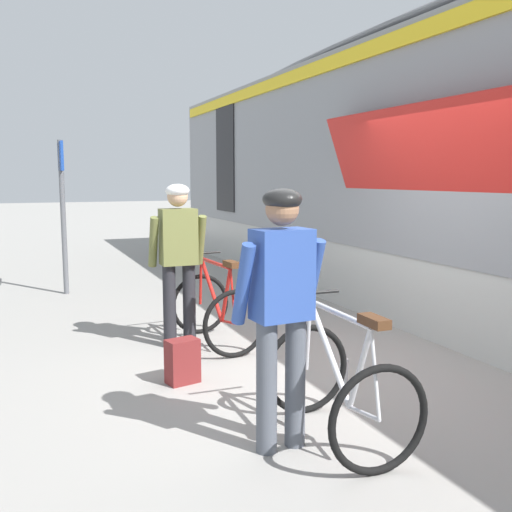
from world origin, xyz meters
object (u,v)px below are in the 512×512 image
cyclist_far_in_blue (281,296)px  bicycle_near_red (217,309)px  train_car (512,166)px  bicycle_far_silver (339,385)px  water_bottle_near_the_bikes (344,371)px  backpack_on_platform (183,361)px  platform_sign_post (62,191)px  cyclist_near_in_olive (178,250)px

cyclist_far_in_blue → bicycle_near_red: bearing=81.2°
train_car → bicycle_far_silver: bearing=-149.8°
bicycle_far_silver → water_bottle_near_the_bikes: 1.21m
backpack_on_platform → water_bottle_near_the_bikes: backpack_on_platform is taller
bicycle_near_red → bicycle_far_silver: size_ratio=1.02×
bicycle_far_silver → platform_sign_post: 6.41m
cyclist_near_in_olive → cyclist_far_in_blue: size_ratio=1.00×
train_car → water_bottle_near_the_bikes: size_ratio=83.09×
platform_sign_post → backpack_on_platform: bearing=-82.2°
cyclist_near_in_olive → backpack_on_platform: (-0.28, -1.14, -0.85)m
bicycle_near_red → train_car: bearing=-6.0°
backpack_on_platform → platform_sign_post: platform_sign_post is taller
bicycle_far_silver → train_car: bearing=30.2°
cyclist_near_in_olive → bicycle_near_red: (0.38, -0.13, -0.65)m
bicycle_near_red → platform_sign_post: bearing=109.8°
bicycle_near_red → backpack_on_platform: size_ratio=2.77×
cyclist_far_in_blue → backpack_on_platform: 1.73m
bicycle_near_red → backpack_on_platform: bearing=-123.4°
platform_sign_post → cyclist_near_in_olive: bearing=-75.2°
cyclist_near_in_olive → train_car: bearing=-7.3°
backpack_on_platform → platform_sign_post: size_ratio=0.17×
train_car → cyclist_near_in_olive: size_ratio=10.35×
bicycle_near_red → platform_sign_post: 4.02m
cyclist_near_in_olive → cyclist_far_in_blue: same height
cyclist_far_in_blue → backpack_on_platform: cyclist_far_in_blue is taller
bicycle_far_silver → backpack_on_platform: (-0.70, 1.54, -0.20)m
cyclist_near_in_olive → cyclist_far_in_blue: (-0.01, -2.63, 0.00)m
bicycle_near_red → bicycle_far_silver: same height
bicycle_far_silver → backpack_on_platform: bicycle_far_silver is taller
water_bottle_near_the_bikes → cyclist_near_in_olive: bearing=121.9°
bicycle_far_silver → backpack_on_platform: size_ratio=2.72×
train_car → backpack_on_platform: (-4.40, -0.62, -1.77)m
train_car → bicycle_near_red: bearing=174.0°
bicycle_far_silver → platform_sign_post: size_ratio=0.45×
train_car → bicycle_far_silver: (-3.71, -2.16, -1.56)m
cyclist_far_in_blue → cyclist_near_in_olive: bearing=89.9°
bicycle_far_silver → water_bottle_near_the_bikes: size_ratio=4.96×
train_car → water_bottle_near_the_bikes: train_car is taller
backpack_on_platform → water_bottle_near_the_bikes: size_ratio=1.82×
train_car → cyclist_near_in_olive: bearing=172.7°
train_car → cyclist_near_in_olive: (-4.12, 0.52, -0.91)m
cyclist_near_in_olive → backpack_on_platform: cyclist_near_in_olive is taller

